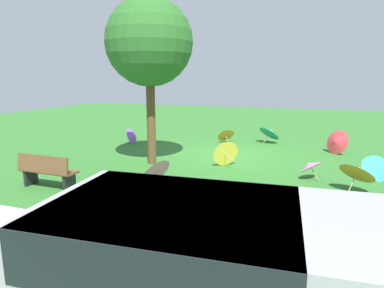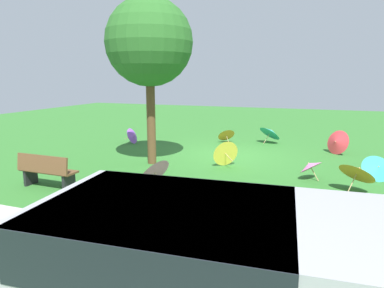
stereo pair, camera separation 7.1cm
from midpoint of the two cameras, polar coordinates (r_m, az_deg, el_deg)
ground at (r=12.34m, az=5.98°, el=-1.94°), size 40.00×40.00×0.00m
van_dark at (r=3.67m, az=8.15°, el=-20.37°), size 4.72×2.38×1.53m
park_bench at (r=9.37m, az=-23.85°, el=-4.25°), size 1.61×0.52×0.90m
shade_tree at (r=10.93m, az=-7.54°, el=16.77°), size 2.75×2.75×5.28m
parasol_orange_0 at (r=9.29m, az=26.42°, el=-4.13°), size 1.18×1.16×0.88m
parasol_teal_0 at (r=10.67m, az=29.05°, el=-3.52°), size 0.95×0.81×0.71m
parasol_pink_0 at (r=9.94m, az=19.39°, el=-3.47°), size 0.85×0.87×0.65m
parasol_yellow_0 at (r=10.80m, az=5.47°, el=-1.50°), size 0.87×0.86×0.86m
parasol_orange_1 at (r=14.71m, az=5.60°, el=1.74°), size 0.96×0.94×0.70m
parasol_purple_1 at (r=14.62m, az=-10.26°, el=1.44°), size 0.60×0.71×0.70m
parasol_teal_2 at (r=14.87m, az=13.11°, el=2.06°), size 1.29×1.28×0.86m
parasol_red_1 at (r=13.52m, az=23.34°, el=0.35°), size 0.96×0.94×0.92m
parasol_pink_2 at (r=8.83m, az=-6.89°, el=-4.54°), size 1.01×1.10×0.85m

